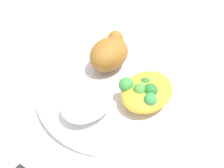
{
  "coord_description": "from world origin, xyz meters",
  "views": [
    {
      "loc": [
        -0.3,
        -0.2,
        0.34
      ],
      "look_at": [
        0.0,
        0.0,
        0.03
      ],
      "focal_mm": 39.71,
      "sensor_mm": 36.0,
      "label": 1
    }
  ],
  "objects_px": {
    "plate": "(112,91)",
    "roasted_chicken": "(110,53)",
    "knife": "(18,167)",
    "napkin": "(202,56)",
    "rice_pile": "(87,102)",
    "mac_cheese_with_broccoli": "(146,91)",
    "fork": "(38,162)"
  },
  "relations": [
    {
      "from": "napkin",
      "to": "roasted_chicken",
      "type": "bearing_deg",
      "value": 138.48
    },
    {
      "from": "fork",
      "to": "roasted_chicken",
      "type": "bearing_deg",
      "value": 7.25
    },
    {
      "from": "mac_cheese_with_broccoli",
      "to": "napkin",
      "type": "bearing_deg",
      "value": -10.4
    },
    {
      "from": "plate",
      "to": "mac_cheese_with_broccoli",
      "type": "bearing_deg",
      "value": -82.56
    },
    {
      "from": "knife",
      "to": "napkin",
      "type": "xyz_separation_m",
      "value": [
        0.44,
        -0.14,
        -0.0
      ]
    },
    {
      "from": "roasted_chicken",
      "to": "mac_cheese_with_broccoli",
      "type": "xyz_separation_m",
      "value": [
        -0.05,
        -0.11,
        -0.01
      ]
    },
    {
      "from": "plate",
      "to": "fork",
      "type": "distance_m",
      "value": 0.19
    },
    {
      "from": "knife",
      "to": "napkin",
      "type": "bearing_deg",
      "value": -17.54
    },
    {
      "from": "plate",
      "to": "fork",
      "type": "xyz_separation_m",
      "value": [
        -0.19,
        0.01,
        -0.01
      ]
    },
    {
      "from": "plate",
      "to": "rice_pile",
      "type": "xyz_separation_m",
      "value": [
        -0.07,
        0.01,
        0.03
      ]
    },
    {
      "from": "fork",
      "to": "napkin",
      "type": "height_order",
      "value": "fork"
    },
    {
      "from": "roasted_chicken",
      "to": "napkin",
      "type": "distance_m",
      "value": 0.24
    },
    {
      "from": "mac_cheese_with_broccoli",
      "to": "knife",
      "type": "bearing_deg",
      "value": 155.82
    },
    {
      "from": "roasted_chicken",
      "to": "knife",
      "type": "xyz_separation_m",
      "value": [
        -0.27,
        -0.01,
        -0.05
      ]
    },
    {
      "from": "plate",
      "to": "roasted_chicken",
      "type": "xyz_separation_m",
      "value": [
        0.06,
        0.04,
        0.04
      ]
    },
    {
      "from": "rice_pile",
      "to": "mac_cheese_with_broccoli",
      "type": "bearing_deg",
      "value": -43.15
    },
    {
      "from": "mac_cheese_with_broccoli",
      "to": "fork",
      "type": "relative_size",
      "value": 0.82
    },
    {
      "from": "rice_pile",
      "to": "napkin",
      "type": "bearing_deg",
      "value": -20.84
    },
    {
      "from": "rice_pile",
      "to": "roasted_chicken",
      "type": "bearing_deg",
      "value": 16.87
    },
    {
      "from": "rice_pile",
      "to": "mac_cheese_with_broccoli",
      "type": "distance_m",
      "value": 0.11
    },
    {
      "from": "plate",
      "to": "knife",
      "type": "height_order",
      "value": "plate"
    },
    {
      "from": "rice_pile",
      "to": "fork",
      "type": "bearing_deg",
      "value": 176.49
    },
    {
      "from": "roasted_chicken",
      "to": "napkin",
      "type": "bearing_deg",
      "value": -41.52
    },
    {
      "from": "roasted_chicken",
      "to": "fork",
      "type": "bearing_deg",
      "value": -172.75
    },
    {
      "from": "fork",
      "to": "napkin",
      "type": "bearing_deg",
      "value": -16.17
    },
    {
      "from": "plate",
      "to": "napkin",
      "type": "relative_size",
      "value": 2.31
    },
    {
      "from": "napkin",
      "to": "rice_pile",
      "type": "bearing_deg",
      "value": 159.16
    },
    {
      "from": "plate",
      "to": "knife",
      "type": "distance_m",
      "value": 0.21
    },
    {
      "from": "plate",
      "to": "knife",
      "type": "bearing_deg",
      "value": 171.58
    },
    {
      "from": "roasted_chicken",
      "to": "knife",
      "type": "bearing_deg",
      "value": -177.26
    },
    {
      "from": "napkin",
      "to": "fork",
      "type": "bearing_deg",
      "value": 163.83
    },
    {
      "from": "rice_pile",
      "to": "mac_cheese_with_broccoli",
      "type": "xyz_separation_m",
      "value": [
        0.08,
        -0.07,
        0.0
      ]
    }
  ]
}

